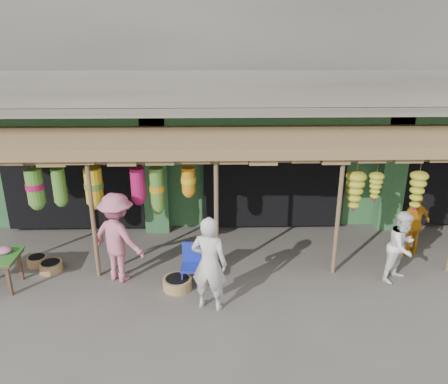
{
  "coord_description": "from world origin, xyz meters",
  "views": [
    {
      "loc": [
        -1.56,
        -8.38,
        4.82
      ],
      "look_at": [
        -1.31,
        1.0,
        1.42
      ],
      "focal_mm": 35.0,
      "sensor_mm": 36.0,
      "label": 1
    }
  ],
  "objects_px": {
    "blue_chair": "(192,262)",
    "person_right": "(402,247)",
    "person_vendor": "(414,224)",
    "person_shopper": "(118,238)",
    "person_front": "(209,264)"
  },
  "relations": [
    {
      "from": "blue_chair",
      "to": "person_right",
      "type": "height_order",
      "value": "person_right"
    },
    {
      "from": "blue_chair",
      "to": "person_vendor",
      "type": "distance_m",
      "value": 5.13
    },
    {
      "from": "blue_chair",
      "to": "person_vendor",
      "type": "relative_size",
      "value": 0.58
    },
    {
      "from": "person_shopper",
      "to": "person_front",
      "type": "bearing_deg",
      "value": -179.32
    },
    {
      "from": "blue_chair",
      "to": "person_vendor",
      "type": "height_order",
      "value": "person_vendor"
    },
    {
      "from": "person_front",
      "to": "person_shopper",
      "type": "relative_size",
      "value": 0.97
    },
    {
      "from": "person_right",
      "to": "person_vendor",
      "type": "relative_size",
      "value": 0.99
    },
    {
      "from": "person_vendor",
      "to": "person_shopper",
      "type": "xyz_separation_m",
      "value": [
        -6.5,
        -0.92,
        0.18
      ]
    },
    {
      "from": "person_vendor",
      "to": "blue_chair",
      "type": "bearing_deg",
      "value": -9.77
    },
    {
      "from": "person_front",
      "to": "person_vendor",
      "type": "distance_m",
      "value": 5.05
    },
    {
      "from": "blue_chair",
      "to": "person_right",
      "type": "relative_size",
      "value": 0.58
    },
    {
      "from": "person_right",
      "to": "person_shopper",
      "type": "xyz_separation_m",
      "value": [
        -5.77,
        0.18,
        0.19
      ]
    },
    {
      "from": "person_right",
      "to": "blue_chair",
      "type": "bearing_deg",
      "value": 143.44
    },
    {
      "from": "blue_chair",
      "to": "person_front",
      "type": "xyz_separation_m",
      "value": [
        0.35,
        -0.83,
        0.42
      ]
    },
    {
      "from": "person_shopper",
      "to": "person_vendor",
      "type": "bearing_deg",
      "value": -141.5
    }
  ]
}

